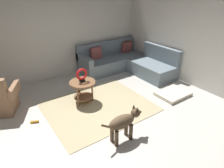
{
  "coord_description": "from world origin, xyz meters",
  "views": [
    {
      "loc": [
        -1.76,
        -2.58,
        2.49
      ],
      "look_at": [
        0.45,
        0.6,
        0.55
      ],
      "focal_mm": 31.26,
      "sensor_mm": 36.0,
      "label": 1
    }
  ],
  "objects_px": {
    "dog": "(124,122)",
    "sectional_couch": "(126,63)",
    "dog_toy_rope": "(35,122)",
    "torus_sculpture": "(82,75)",
    "side_table": "(83,86)",
    "dog_bed_mat": "(173,94)"
  },
  "relations": [
    {
      "from": "sectional_couch",
      "to": "dog_bed_mat",
      "type": "height_order",
      "value": "sectional_couch"
    },
    {
      "from": "dog_toy_rope",
      "to": "torus_sculpture",
      "type": "bearing_deg",
      "value": 7.0
    },
    {
      "from": "torus_sculpture",
      "to": "dog",
      "type": "relative_size",
      "value": 0.38
    },
    {
      "from": "side_table",
      "to": "dog",
      "type": "height_order",
      "value": "dog"
    },
    {
      "from": "dog_bed_mat",
      "to": "side_table",
      "type": "bearing_deg",
      "value": 153.07
    },
    {
      "from": "sectional_couch",
      "to": "dog",
      "type": "relative_size",
      "value": 2.65
    },
    {
      "from": "sectional_couch",
      "to": "side_table",
      "type": "bearing_deg",
      "value": -155.46
    },
    {
      "from": "sectional_couch",
      "to": "side_table",
      "type": "relative_size",
      "value": 3.75
    },
    {
      "from": "sectional_couch",
      "to": "dog_bed_mat",
      "type": "distance_m",
      "value": 1.96
    },
    {
      "from": "side_table",
      "to": "dog",
      "type": "xyz_separation_m",
      "value": [
        -0.0,
        -1.56,
        -0.04
      ]
    },
    {
      "from": "side_table",
      "to": "dog_toy_rope",
      "type": "bearing_deg",
      "value": -173.0
    },
    {
      "from": "side_table",
      "to": "dog_toy_rope",
      "type": "xyz_separation_m",
      "value": [
        -1.2,
        -0.15,
        -0.39
      ]
    },
    {
      "from": "dog",
      "to": "dog_bed_mat",
      "type": "bearing_deg",
      "value": 106.1
    },
    {
      "from": "dog",
      "to": "sectional_couch",
      "type": "bearing_deg",
      "value": 142.05
    },
    {
      "from": "dog_toy_rope",
      "to": "side_table",
      "type": "bearing_deg",
      "value": 7.0
    },
    {
      "from": "dog_toy_rope",
      "to": "dog",
      "type": "bearing_deg",
      "value": -49.65
    },
    {
      "from": "side_table",
      "to": "sectional_couch",
      "type": "bearing_deg",
      "value": 24.54
    },
    {
      "from": "torus_sculpture",
      "to": "side_table",
      "type": "bearing_deg",
      "value": 180.0
    },
    {
      "from": "side_table",
      "to": "torus_sculpture",
      "type": "distance_m",
      "value": 0.29
    },
    {
      "from": "sectional_couch",
      "to": "dog_toy_rope",
      "type": "bearing_deg",
      "value": -161.63
    },
    {
      "from": "sectional_couch",
      "to": "dog_toy_rope",
      "type": "xyz_separation_m",
      "value": [
        -3.22,
        -1.07,
        -0.26
      ]
    },
    {
      "from": "sectional_couch",
      "to": "torus_sculpture",
      "type": "bearing_deg",
      "value": -155.46
    }
  ]
}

